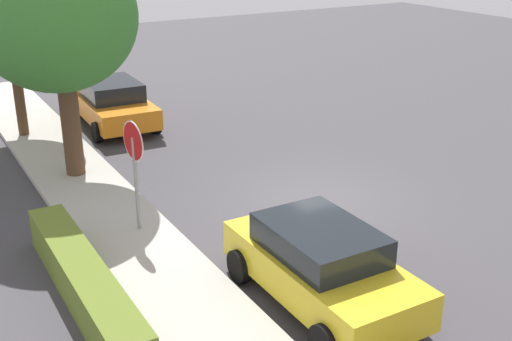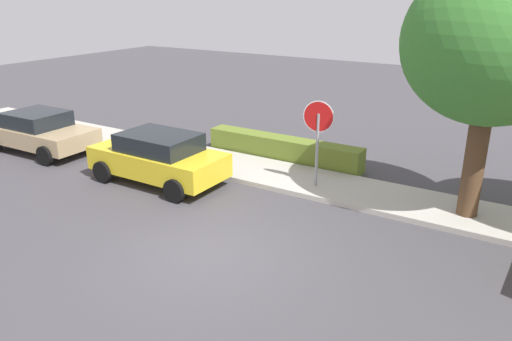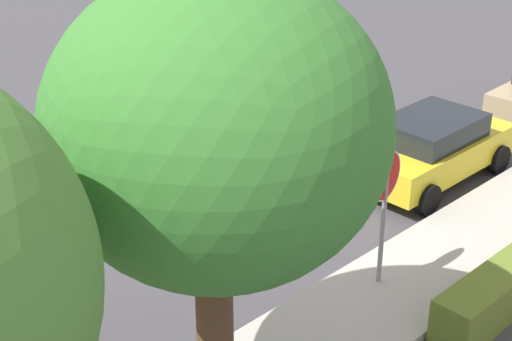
{
  "view_description": "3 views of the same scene",
  "coord_description": "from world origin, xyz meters",
  "px_view_note": "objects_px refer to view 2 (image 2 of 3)",
  "views": [
    {
      "loc": [
        -11.59,
        8.5,
        6.29
      ],
      "look_at": [
        -0.19,
        1.87,
        1.17
      ],
      "focal_mm": 45.0,
      "sensor_mm": 36.0,
      "label": 1
    },
    {
      "loc": [
        5.8,
        -7.37,
        5.29
      ],
      "look_at": [
        0.24,
        1.54,
        1.46
      ],
      "focal_mm": 35.0,
      "sensor_mm": 36.0,
      "label": 2
    },
    {
      "loc": [
        9.67,
        10.93,
        7.58
      ],
      "look_at": [
        0.0,
        1.09,
        0.93
      ],
      "focal_mm": 55.0,
      "sensor_mm": 36.0,
      "label": 3
    }
  ],
  "objects_px": {
    "stop_sign": "(318,129)",
    "parked_car_tan": "(40,131)",
    "parked_car_yellow": "(158,157)",
    "street_tree_mid_block": "(493,43)"
  },
  "relations": [
    {
      "from": "stop_sign",
      "to": "parked_car_tan",
      "type": "height_order",
      "value": "stop_sign"
    },
    {
      "from": "parked_car_yellow",
      "to": "street_tree_mid_block",
      "type": "xyz_separation_m",
      "value": [
        8.03,
        2.2,
        3.41
      ]
    },
    {
      "from": "parked_car_yellow",
      "to": "parked_car_tan",
      "type": "relative_size",
      "value": 1.0
    },
    {
      "from": "stop_sign",
      "to": "street_tree_mid_block",
      "type": "bearing_deg",
      "value": 5.77
    },
    {
      "from": "parked_car_yellow",
      "to": "parked_car_tan",
      "type": "bearing_deg",
      "value": 179.28
    },
    {
      "from": "stop_sign",
      "to": "parked_car_yellow",
      "type": "relative_size",
      "value": 0.64
    },
    {
      "from": "parked_car_tan",
      "to": "street_tree_mid_block",
      "type": "bearing_deg",
      "value": 8.95
    },
    {
      "from": "parked_car_yellow",
      "to": "stop_sign",
      "type": "bearing_deg",
      "value": 23.59
    },
    {
      "from": "street_tree_mid_block",
      "to": "parked_car_yellow",
      "type": "bearing_deg",
      "value": -164.71
    },
    {
      "from": "stop_sign",
      "to": "parked_car_tan",
      "type": "bearing_deg",
      "value": -169.77
    }
  ]
}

